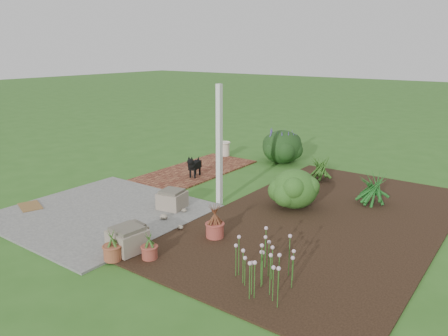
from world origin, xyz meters
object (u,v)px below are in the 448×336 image
Objects in this scene: black_dog at (194,165)px; evergreen_shrub at (295,188)px; stone_trough_near at (128,240)px; cream_ceramic_urn at (225,149)px.

evergreen_shrub reaches higher than black_dog.
stone_trough_near is 6.57m from cream_ceramic_urn.
black_dog reaches higher than cream_ceramic_urn.
cream_ceramic_urn is 0.43× the size of evergreen_shrub.
stone_trough_near is at bearing -67.48° from cream_ceramic_urn.
evergreen_shrub reaches higher than cream_ceramic_urn.
evergreen_shrub reaches higher than stone_trough_near.
stone_trough_near is 0.55× the size of evergreen_shrub.
evergreen_shrub is (3.00, -0.38, 0.08)m from black_dog.
black_dog is 0.64× the size of evergreen_shrub.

